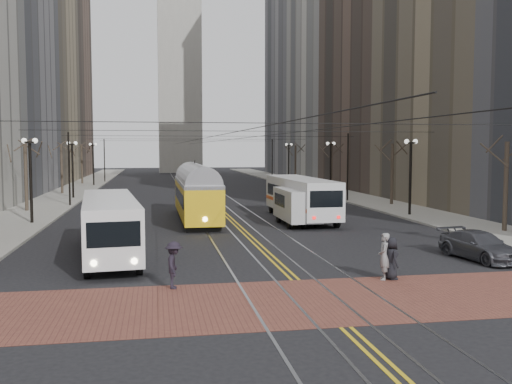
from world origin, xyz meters
name	(u,v)px	position (x,y,z in m)	size (l,w,h in m)	color
ground	(290,275)	(0.00, 0.00, 0.00)	(260.00, 260.00, 0.00)	black
sidewalk_left	(70,193)	(-15.00, 45.00, 0.07)	(5.00, 140.00, 0.15)	gray
sidewalk_right	(323,190)	(15.00, 45.00, 0.07)	(5.00, 140.00, 0.15)	gray
crosswalk_band	(317,300)	(0.00, -4.00, 0.01)	(25.00, 6.00, 0.01)	brown
streetcar_rails	(202,192)	(0.00, 45.00, 0.00)	(4.80, 130.00, 0.02)	gray
centre_lines	(202,192)	(0.00, 45.00, 0.01)	(0.42, 130.00, 0.01)	gold
building_left_far	(40,65)	(-25.50, 86.00, 20.00)	(16.00, 20.00, 40.00)	brown
building_right_mid	(402,54)	(25.50, 46.00, 17.00)	(16.00, 20.00, 34.00)	brown
building_right_midfar	(362,18)	(27.50, 66.00, 26.00)	(20.00, 20.00, 52.00)	#ACAAA2
building_right_far	(315,72)	(25.50, 86.00, 20.00)	(16.00, 20.00, 40.00)	slate
clock_tower	(179,3)	(0.00, 102.00, 35.96)	(12.00, 12.00, 66.00)	#B2AFA5
lamp_posts	(216,175)	(0.00, 28.75, 2.80)	(27.60, 57.20, 5.60)	black
street_trees	(209,172)	(0.00, 35.25, 2.80)	(31.68, 53.28, 5.60)	#382D23
trolley_wires	(209,162)	(0.00, 34.83, 3.77)	(25.96, 120.00, 6.60)	black
transit_bus	(109,227)	(-7.60, 5.44, 1.42)	(2.37, 11.38, 2.85)	silver
streetcar	(196,199)	(-2.50, 18.45, 1.57)	(2.47, 13.31, 3.14)	yellow
rear_bus	(301,199)	(5.00, 17.50, 1.51)	(2.52, 11.60, 3.03)	silver
cargo_van	(297,207)	(4.00, 14.63, 1.22)	(2.13, 5.54, 2.45)	silver
sedan_grey	(316,202)	(7.48, 22.00, 0.80)	(1.88, 4.67, 1.59)	#3E4146
sedan_silver	(282,191)	(7.66, 35.72, 0.74)	(1.57, 4.50, 1.48)	#999BA0
sedan_parked	(480,246)	(9.50, 1.59, 0.66)	(1.84, 4.53, 1.31)	#44464D
pedestrian_a	(391,258)	(3.77, -1.50, 0.85)	(0.82, 0.54, 1.68)	black
pedestrian_b	(384,256)	(3.46, -1.50, 0.94)	(0.68, 0.44, 1.86)	gray
pedestrian_d	(174,265)	(-4.77, -1.50, 0.89)	(1.14, 0.65, 1.76)	black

